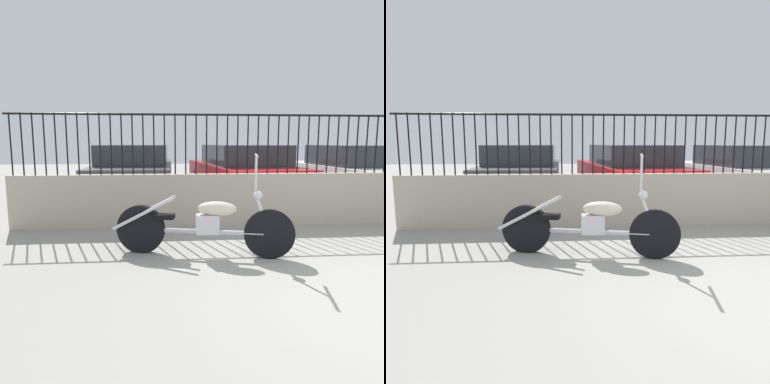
# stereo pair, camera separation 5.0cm
# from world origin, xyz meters

# --- Properties ---
(low_wall) EXTENTS (9.07, 0.18, 0.89)m
(low_wall) POSITION_xyz_m (0.00, 2.99, 0.45)
(low_wall) COLOR #B2A893
(low_wall) RESTS_ON ground_plane
(fence_railing) EXTENTS (9.07, 0.04, 0.99)m
(fence_railing) POSITION_xyz_m (-0.00, 2.99, 1.53)
(fence_railing) COLOR black
(fence_railing) RESTS_ON low_wall
(motorcycle_silver) EXTENTS (2.26, 0.76, 1.29)m
(motorcycle_silver) POSITION_xyz_m (-1.63, 1.47, 0.40)
(motorcycle_silver) COLOR black
(motorcycle_silver) RESTS_ON ground_plane
(car_dark_grey) EXTENTS (1.90, 4.37, 1.36)m
(car_dark_grey) POSITION_xyz_m (-2.74, 6.01, 0.69)
(car_dark_grey) COLOR black
(car_dark_grey) RESTS_ON ground_plane
(car_red) EXTENTS (2.29, 4.65, 1.35)m
(car_red) POSITION_xyz_m (-0.09, 5.71, 0.69)
(car_red) COLOR black
(car_red) RESTS_ON ground_plane
(car_white) EXTENTS (2.23, 4.27, 1.34)m
(car_white) POSITION_xyz_m (2.84, 5.86, 0.68)
(car_white) COLOR black
(car_white) RESTS_ON ground_plane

